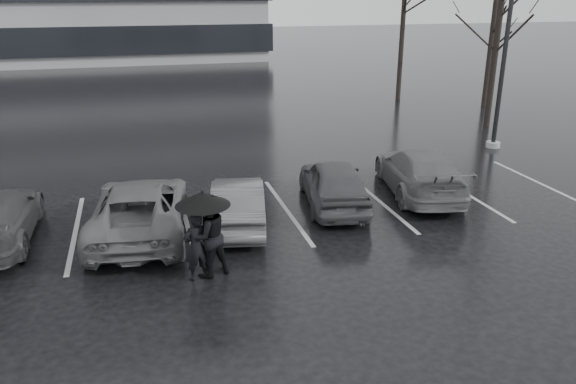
# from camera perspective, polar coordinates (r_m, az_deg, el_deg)

# --- Properties ---
(ground) EXTENTS (160.00, 160.00, 0.00)m
(ground) POSITION_cam_1_polar(r_m,az_deg,el_deg) (13.38, 0.18, -5.94)
(ground) COLOR black
(ground) RESTS_ON ground
(car_main) EXTENTS (2.25, 4.21, 1.36)m
(car_main) POSITION_cam_1_polar(r_m,az_deg,el_deg) (15.90, 4.66, 0.95)
(car_main) COLOR black
(car_main) RESTS_ON ground
(car_west_a) EXTENTS (1.96, 3.93, 1.24)m
(car_west_a) POSITION_cam_1_polar(r_m,az_deg,el_deg) (14.60, -5.11, -1.09)
(car_west_a) COLOR #2F2F32
(car_west_a) RESTS_ON ground
(car_west_b) EXTENTS (2.78, 5.09, 1.35)m
(car_west_b) POSITION_cam_1_polar(r_m,az_deg,el_deg) (14.50, -14.84, -1.63)
(car_west_b) COLOR #444446
(car_west_b) RESTS_ON ground
(car_east) EXTENTS (2.81, 4.97, 1.36)m
(car_east) POSITION_cam_1_polar(r_m,az_deg,el_deg) (17.30, 13.21, 2.06)
(car_east) COLOR #444446
(car_east) RESTS_ON ground
(pedestrian_left) EXTENTS (0.64, 0.51, 1.52)m
(pedestrian_left) POSITION_cam_1_polar(r_m,az_deg,el_deg) (11.96, -9.32, -5.49)
(pedestrian_left) COLOR black
(pedestrian_left) RESTS_ON ground
(pedestrian_right) EXTENTS (1.09, 0.98, 1.85)m
(pedestrian_right) POSITION_cam_1_polar(r_m,az_deg,el_deg) (12.03, -8.16, -4.41)
(pedestrian_right) COLOR black
(pedestrian_right) RESTS_ON ground
(umbrella) EXTENTS (1.15, 1.15, 1.95)m
(umbrella) POSITION_cam_1_polar(r_m,az_deg,el_deg) (11.67, -8.68, -0.68)
(umbrella) COLOR black
(umbrella) RESTS_ON ground
(lamp_post) EXTENTS (0.53, 0.53, 9.73)m
(lamp_post) POSITION_cam_1_polar(r_m,az_deg,el_deg) (22.73, 21.43, 15.16)
(lamp_post) COLOR #969699
(lamp_post) RESTS_ON ground
(stall_stripes) EXTENTS (19.72, 5.00, 0.00)m
(stall_stripes) POSITION_cam_1_polar(r_m,az_deg,el_deg) (15.45, -5.16, -2.34)
(stall_stripes) COLOR #A7A7AA
(stall_stripes) RESTS_ON ground
(tree_east) EXTENTS (0.26, 0.26, 8.00)m
(tree_east) POSITION_cam_1_polar(r_m,az_deg,el_deg) (26.49, 20.52, 14.78)
(tree_east) COLOR black
(tree_east) RESTS_ON ground
(tree_ne) EXTENTS (0.26, 0.26, 7.00)m
(tree_ne) POSITION_cam_1_polar(r_m,az_deg,el_deg) (31.22, 19.99, 14.53)
(tree_ne) COLOR black
(tree_ne) RESTS_ON ground
(tree_north) EXTENTS (0.26, 0.26, 8.50)m
(tree_north) POSITION_cam_1_polar(r_m,az_deg,el_deg) (31.98, 11.61, 16.74)
(tree_north) COLOR black
(tree_north) RESTS_ON ground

